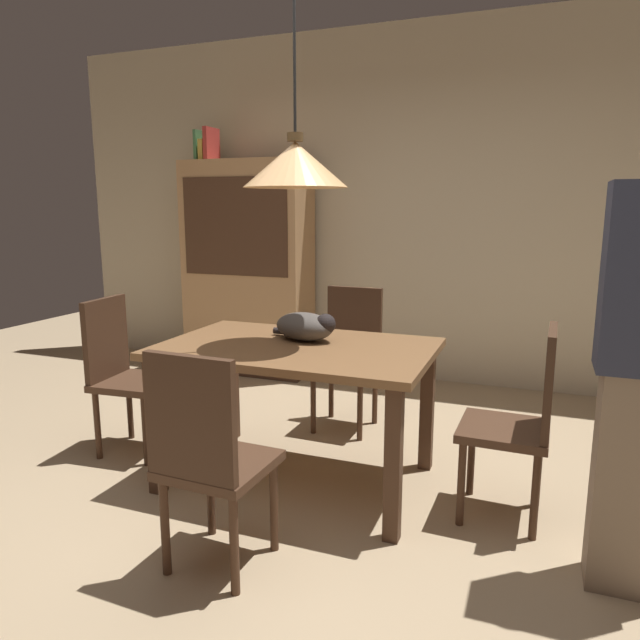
% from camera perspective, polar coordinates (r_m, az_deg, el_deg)
% --- Properties ---
extents(ground, '(10.00, 10.00, 0.00)m').
position_cam_1_polar(ground, '(2.87, -4.45, -19.53)').
color(ground, tan).
extents(back_wall, '(6.40, 0.10, 2.90)m').
position_cam_1_polar(back_wall, '(4.99, 8.65, 10.83)').
color(back_wall, beige).
rests_on(back_wall, ground).
extents(dining_table, '(1.40, 0.90, 0.75)m').
position_cam_1_polar(dining_table, '(3.05, -2.28, -4.31)').
color(dining_table, brown).
rests_on(dining_table, ground).
extents(chair_left_side, '(0.43, 0.43, 0.93)m').
position_cam_1_polar(chair_left_side, '(3.66, -18.81, -4.52)').
color(chair_left_side, '#472D1E').
rests_on(chair_left_side, ground).
extents(chair_right_side, '(0.41, 0.41, 0.93)m').
position_cam_1_polar(chair_right_side, '(2.86, 19.26, -8.88)').
color(chair_right_side, '#472D1E').
rests_on(chair_right_side, ground).
extents(chair_far_back, '(0.41, 0.41, 0.93)m').
position_cam_1_polar(chair_far_back, '(3.88, 2.88, -3.07)').
color(chair_far_back, '#472D1E').
rests_on(chair_far_back, ground).
extents(chair_near_front, '(0.42, 0.42, 0.93)m').
position_cam_1_polar(chair_near_front, '(2.36, -10.96, -12.74)').
color(chair_near_front, '#472D1E').
rests_on(chair_near_front, ground).
extents(cat_sleeping, '(0.40, 0.29, 0.16)m').
position_cam_1_polar(cat_sleeping, '(3.11, -1.36, -0.62)').
color(cat_sleeping, '#4C4742').
rests_on(cat_sleeping, dining_table).
extents(pendant_lamp, '(0.52, 0.52, 1.30)m').
position_cam_1_polar(pendant_lamp, '(2.95, -2.43, 15.05)').
color(pendant_lamp, '#E0A86B').
extents(hutch_bookcase, '(1.12, 0.45, 1.85)m').
position_cam_1_polar(hutch_bookcase, '(5.18, -7.08, 4.65)').
color(hutch_bookcase, tan).
rests_on(hutch_bookcase, ground).
extents(book_green_slim, '(0.03, 0.20, 0.26)m').
position_cam_1_polar(book_green_slim, '(5.39, -11.62, 16.38)').
color(book_green_slim, '#427A4C').
rests_on(book_green_slim, hutch_bookcase).
extents(book_yellow_short, '(0.04, 0.20, 0.18)m').
position_cam_1_polar(book_yellow_short, '(5.36, -11.13, 16.00)').
color(book_yellow_short, gold).
rests_on(book_yellow_short, hutch_bookcase).
extents(book_red_tall, '(0.04, 0.22, 0.28)m').
position_cam_1_polar(book_red_tall, '(5.34, -10.61, 16.58)').
color(book_red_tall, '#B73833').
rests_on(book_red_tall, hutch_bookcase).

